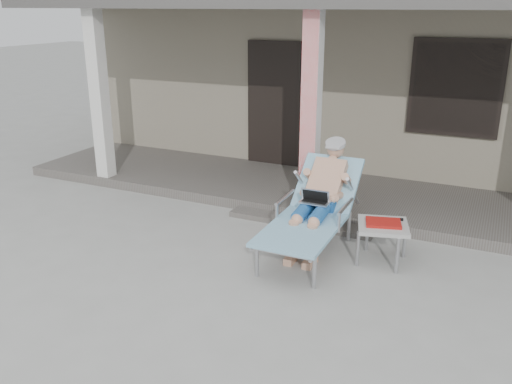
% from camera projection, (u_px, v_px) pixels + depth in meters
% --- Properties ---
extents(ground, '(60.00, 60.00, 0.00)m').
position_uv_depth(ground, '(239.00, 286.00, 5.73)').
color(ground, '#9E9E99').
rests_on(ground, ground).
extents(house, '(10.40, 5.40, 3.30)m').
position_uv_depth(house, '(384.00, 65.00, 10.75)').
color(house, gray).
rests_on(house, ground).
extents(porch_deck, '(10.00, 2.00, 0.15)m').
position_uv_depth(porch_deck, '(326.00, 194.00, 8.27)').
color(porch_deck, '#605B56').
rests_on(porch_deck, ground).
extents(porch_overhang, '(10.00, 2.30, 2.85)m').
position_uv_depth(porch_overhang, '(334.00, 6.00, 7.34)').
color(porch_overhang, silver).
rests_on(porch_overhang, porch_deck).
extents(porch_step, '(2.00, 0.30, 0.07)m').
position_uv_depth(porch_step, '(300.00, 222.00, 7.30)').
color(porch_step, '#605B56').
rests_on(porch_step, ground).
extents(lounger, '(0.76, 2.01, 1.30)m').
position_uv_depth(lounger, '(317.00, 185.00, 6.38)').
color(lounger, '#B7B7BC').
rests_on(lounger, ground).
extents(side_table, '(0.68, 0.68, 0.50)m').
position_uv_depth(side_table, '(383.00, 228.00, 6.14)').
color(side_table, '#A7A7A2').
rests_on(side_table, ground).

